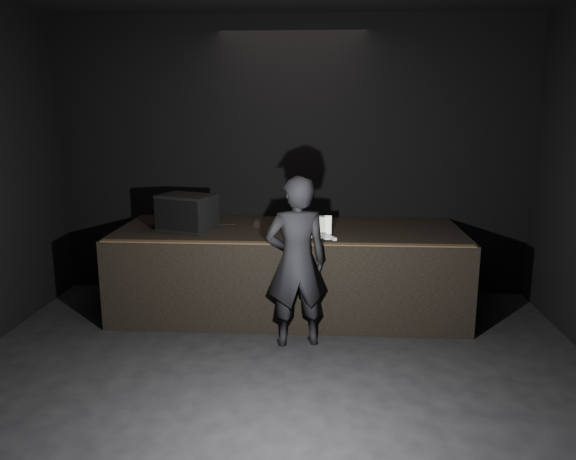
% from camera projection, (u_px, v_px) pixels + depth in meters
% --- Properties ---
extents(ground, '(7.00, 7.00, 0.00)m').
position_uv_depth(ground, '(267.00, 443.00, 4.10)').
color(ground, black).
rests_on(ground, ground).
extents(room_walls, '(6.10, 7.10, 3.52)m').
position_uv_depth(room_walls, '(264.00, 166.00, 3.66)').
color(room_walls, black).
rests_on(room_walls, ground).
extents(stage_riser, '(4.00, 1.50, 1.00)m').
position_uv_depth(stage_riser, '(289.00, 270.00, 6.65)').
color(stage_riser, black).
rests_on(stage_riser, ground).
extents(riser_lip, '(3.92, 0.10, 0.01)m').
position_uv_depth(riser_lip, '(285.00, 243.00, 5.85)').
color(riser_lip, brown).
rests_on(riser_lip, stage_riser).
extents(stage_monitor, '(0.72, 0.62, 0.41)m').
position_uv_depth(stage_monitor, '(187.00, 212.00, 6.47)').
color(stage_monitor, black).
rests_on(stage_monitor, stage_riser).
extents(cable, '(0.81, 0.26, 0.02)m').
position_uv_depth(cable, '(200.00, 226.00, 6.66)').
color(cable, black).
rests_on(cable, stage_riser).
extents(laptop, '(0.33, 0.30, 0.21)m').
position_uv_depth(laptop, '(317.00, 231.00, 6.19)').
color(laptop, white).
rests_on(laptop, stage_riser).
extents(beer_can, '(0.07, 0.07, 0.17)m').
position_uv_depth(beer_can, '(315.00, 232.00, 6.00)').
color(beer_can, silver).
rests_on(beer_can, stage_riser).
extents(plastic_cup, '(0.08, 0.08, 0.10)m').
position_uv_depth(plastic_cup, '(257.00, 225.00, 6.53)').
color(plastic_cup, white).
rests_on(plastic_cup, stage_riser).
extents(wii_remote, '(0.11, 0.16, 0.03)m').
position_uv_depth(wii_remote, '(332.00, 238.00, 6.05)').
color(wii_remote, silver).
rests_on(wii_remote, stage_riser).
extents(person, '(0.72, 0.55, 1.75)m').
position_uv_depth(person, '(297.00, 262.00, 5.63)').
color(person, black).
rests_on(person, ground).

